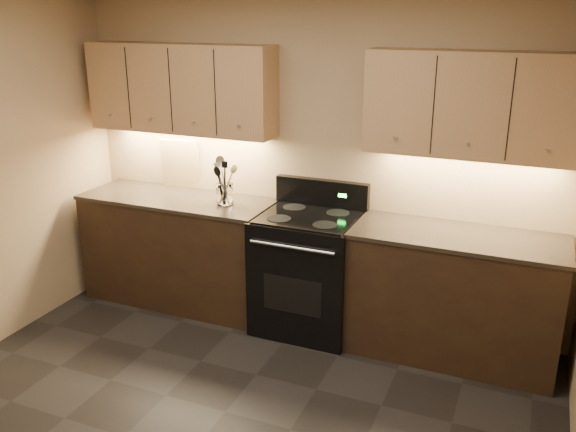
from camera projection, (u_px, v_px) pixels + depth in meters
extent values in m
cube|color=tan|center=(315.00, 158.00, 4.77)|extent=(4.00, 0.04, 2.60)
cube|color=black|center=(180.00, 251.00, 5.19)|extent=(1.60, 0.60, 0.90)
cube|color=#3A3025|center=(177.00, 199.00, 5.04)|extent=(1.62, 0.62, 0.03)
cube|color=black|center=(453.00, 297.00, 4.35)|extent=(1.44, 0.60, 0.90)
cube|color=#3A3025|center=(459.00, 237.00, 4.20)|extent=(1.46, 0.62, 0.03)
cube|color=black|center=(308.00, 273.00, 4.73)|extent=(0.76, 0.65, 0.92)
cube|color=black|center=(309.00, 216.00, 4.58)|extent=(0.70, 0.60, 0.01)
cube|color=black|center=(322.00, 193.00, 4.80)|extent=(0.76, 0.07, 0.22)
cube|color=#19FF33|center=(342.00, 196.00, 4.69)|extent=(0.06, 0.00, 0.03)
cylinder|color=silver|center=(292.00, 247.00, 4.32)|extent=(0.65, 0.02, 0.02)
cube|color=black|center=(292.00, 296.00, 4.46)|extent=(0.46, 0.00, 0.28)
cylinder|color=black|center=(279.00, 219.00, 4.51)|extent=(0.18, 0.18, 0.00)
cylinder|color=black|center=(325.00, 225.00, 4.38)|extent=(0.18, 0.18, 0.00)
cylinder|color=black|center=(294.00, 207.00, 4.78)|extent=(0.18, 0.18, 0.00)
cylinder|color=black|center=(338.00, 213.00, 4.64)|extent=(0.18, 0.18, 0.00)
cube|color=#A77E53|center=(181.00, 88.00, 4.89)|extent=(1.60, 0.30, 0.70)
cube|color=#A77E53|center=(474.00, 105.00, 4.05)|extent=(1.44, 0.30, 0.70)
cube|color=#B2B5BA|center=(174.00, 165.00, 5.30)|extent=(0.08, 0.01, 0.12)
cylinder|color=white|center=(225.00, 194.00, 4.83)|extent=(0.18, 0.18, 0.17)
cylinder|color=white|center=(225.00, 203.00, 4.85)|extent=(0.13, 0.13, 0.02)
cube|color=tan|center=(181.00, 164.00, 5.24)|extent=(0.35, 0.14, 0.43)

